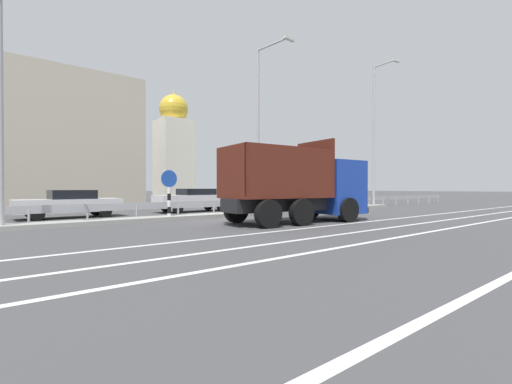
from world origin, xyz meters
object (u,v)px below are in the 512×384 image
Objects in this scene: parked_car_5 at (273,198)px; street_lamp_1 at (0,99)px; church_tower at (174,149)px; parked_car_3 at (70,204)px; dump_truck at (311,191)px; street_lamp_3 at (375,130)px; street_lamp_2 at (260,121)px; parked_car_4 at (194,200)px; median_road_sign at (169,193)px.

street_lamp_1 is at bearing -75.90° from parked_car_5.
church_tower is (16.61, 21.82, 1.44)m from street_lamp_1.
parked_car_3 is 22.99m from church_tower.
dump_truck is 13.31m from street_lamp_3.
street_lamp_2 is 1.94× the size of parked_car_3.
street_lamp_2 reaches higher than parked_car_3.
street_lamp_3 is (11.24, 0.06, 0.75)m from street_lamp_2.
street_lamp_3 is 20.79m from parked_car_3.
parked_car_3 is 1.20× the size of parked_car_5.
street_lamp_1 is 27.46m from church_tower.
church_tower is (5.88, 26.11, 4.56)m from dump_truck.
parked_car_4 is (9.71, 4.32, -3.72)m from street_lamp_1.
street_lamp_2 is 10.44m from parked_car_3.
parked_car_3 is (-3.31, 4.04, -0.55)m from median_road_sign.
dump_truck is 11.59m from parked_car_3.
dump_truck reaches higher than parked_car_4.
street_lamp_1 is at bearing 143.91° from parked_car_3.
median_road_sign is 10.14m from parked_car_5.
dump_truck is 0.51× the size of church_tower.
street_lamp_3 is 2.22× the size of parked_car_4.
parked_car_5 is (4.33, 3.81, -4.35)m from street_lamp_2.
median_road_sign is 0.18× the size of church_tower.
median_road_sign is 5.25m from parked_car_3.
median_road_sign is at bearing -115.76° from church_tower.
church_tower reaches higher than street_lamp_1.
median_road_sign is 6.42m from street_lamp_2.
parked_car_3 is (-7.90, 8.46, -0.64)m from dump_truck.
street_lamp_3 reaches higher than street_lamp_2.
dump_truck is 8.69m from parked_car_4.
street_lamp_1 is at bearing 113.35° from parked_car_4.
street_lamp_3 is 2.73× the size of parked_car_5.
street_lamp_1 is at bearing 179.37° from street_lamp_2.
parked_car_3 is (-8.46, 4.29, -4.37)m from street_lamp_2.
street_lamp_3 reaches higher than parked_car_5.
median_road_sign is 0.25× the size of street_lamp_2.
street_lamp_2 is (5.15, -0.25, 3.82)m from median_road_sign.
street_lamp_2 is (11.29, -0.12, 0.61)m from street_lamp_1.
street_lamp_1 is (-6.14, -0.13, 3.21)m from median_road_sign.
parked_car_5 is at bearing -93.11° from church_tower.
dump_truck is at bearing -21.78° from street_lamp_1.
parked_car_4 is 19.51m from church_tower.
median_road_sign is at bearing 1.22° from street_lamp_1.
median_road_sign is 0.59× the size of parked_car_5.
street_lamp_2 is at bearing -161.08° from parked_car_4.
median_road_sign is at bearing 179.33° from street_lamp_3.
dump_truck is 0.83× the size of street_lamp_1.
street_lamp_1 is 1.71× the size of parked_car_3.
street_lamp_3 is (22.54, -0.06, 1.36)m from street_lamp_1.
street_lamp_1 is at bearing -178.78° from median_road_sign.
street_lamp_3 reaches higher than dump_truck.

